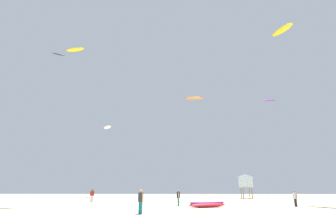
{
  "coord_description": "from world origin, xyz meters",
  "views": [
    {
      "loc": [
        0.76,
        -15.47,
        1.95
      ],
      "look_at": [
        0.0,
        14.35,
        10.75
      ],
      "focal_mm": 27.18,
      "sensor_mm": 36.0,
      "label": 1
    }
  ],
  "objects_px": {
    "kite_aloft_1": "(75,49)",
    "kite_aloft_3": "(59,54)",
    "person_foreground": "(141,199)",
    "kite_aloft_5": "(194,98)",
    "lifeguard_tower": "(245,180)",
    "kite_aloft_0": "(268,100)",
    "person_midground": "(92,194)",
    "kite_grounded_near": "(207,205)",
    "kite_aloft_4": "(107,127)",
    "person_left": "(178,196)",
    "person_right": "(295,197)",
    "kite_aloft_2": "(282,30)"
  },
  "relations": [
    {
      "from": "person_left",
      "to": "kite_aloft_0",
      "type": "distance_m",
      "value": 36.27
    },
    {
      "from": "kite_aloft_1",
      "to": "kite_aloft_5",
      "type": "bearing_deg",
      "value": 29.31
    },
    {
      "from": "kite_aloft_2",
      "to": "kite_grounded_near",
      "type": "bearing_deg",
      "value": -148.86
    },
    {
      "from": "person_midground",
      "to": "kite_aloft_0",
      "type": "xyz_separation_m",
      "value": [
        31.42,
        17.3,
        18.93
      ]
    },
    {
      "from": "lifeguard_tower",
      "to": "kite_aloft_1",
      "type": "height_order",
      "value": "kite_aloft_1"
    },
    {
      "from": "kite_grounded_near",
      "to": "kite_aloft_3",
      "type": "height_order",
      "value": "kite_aloft_3"
    },
    {
      "from": "person_midground",
      "to": "lifeguard_tower",
      "type": "height_order",
      "value": "lifeguard_tower"
    },
    {
      "from": "lifeguard_tower",
      "to": "kite_aloft_0",
      "type": "relative_size",
      "value": 1.37
    },
    {
      "from": "person_foreground",
      "to": "kite_aloft_3",
      "type": "distance_m",
      "value": 38.76
    },
    {
      "from": "person_left",
      "to": "kite_aloft_1",
      "type": "height_order",
      "value": "kite_aloft_1"
    },
    {
      "from": "kite_aloft_1",
      "to": "kite_aloft_2",
      "type": "bearing_deg",
      "value": 7.03
    },
    {
      "from": "kite_aloft_0",
      "to": "kite_aloft_4",
      "type": "distance_m",
      "value": 35.79
    },
    {
      "from": "kite_aloft_2",
      "to": "lifeguard_tower",
      "type": "bearing_deg",
      "value": 110.94
    },
    {
      "from": "kite_grounded_near",
      "to": "kite_aloft_0",
      "type": "height_order",
      "value": "kite_aloft_0"
    },
    {
      "from": "kite_aloft_3",
      "to": "kite_grounded_near",
      "type": "bearing_deg",
      "value": -32.1
    },
    {
      "from": "person_left",
      "to": "person_right",
      "type": "distance_m",
      "value": 12.18
    },
    {
      "from": "kite_aloft_3",
      "to": "kite_aloft_4",
      "type": "height_order",
      "value": "kite_aloft_3"
    },
    {
      "from": "person_foreground",
      "to": "person_left",
      "type": "relative_size",
      "value": 1.08
    },
    {
      "from": "person_right",
      "to": "lifeguard_tower",
      "type": "bearing_deg",
      "value": 68.86
    },
    {
      "from": "person_midground",
      "to": "person_left",
      "type": "xyz_separation_m",
      "value": [
        11.41,
        -6.29,
        -0.02
      ]
    },
    {
      "from": "kite_aloft_5",
      "to": "kite_aloft_1",
      "type": "bearing_deg",
      "value": -150.69
    },
    {
      "from": "person_midground",
      "to": "kite_aloft_4",
      "type": "relative_size",
      "value": 0.49
    },
    {
      "from": "person_midground",
      "to": "kite_aloft_4",
      "type": "xyz_separation_m",
      "value": [
        -3.91,
        19.57,
        13.72
      ]
    },
    {
      "from": "person_midground",
      "to": "kite_grounded_near",
      "type": "distance_m",
      "value": 16.55
    },
    {
      "from": "person_foreground",
      "to": "kite_aloft_4",
      "type": "relative_size",
      "value": 0.51
    },
    {
      "from": "kite_aloft_4",
      "to": "person_right",
      "type": "bearing_deg",
      "value": -44.03
    },
    {
      "from": "kite_aloft_2",
      "to": "person_foreground",
      "type": "bearing_deg",
      "value": -142.8
    },
    {
      "from": "person_left",
      "to": "kite_aloft_1",
      "type": "relative_size",
      "value": 0.57
    },
    {
      "from": "kite_grounded_near",
      "to": "kite_aloft_0",
      "type": "distance_m",
      "value": 36.61
    },
    {
      "from": "kite_aloft_1",
      "to": "kite_aloft_3",
      "type": "distance_m",
      "value": 14.83
    },
    {
      "from": "person_midground",
      "to": "kite_aloft_3",
      "type": "distance_m",
      "value": 28.38
    },
    {
      "from": "lifeguard_tower",
      "to": "kite_aloft_0",
      "type": "distance_m",
      "value": 19.28
    },
    {
      "from": "kite_aloft_2",
      "to": "kite_aloft_3",
      "type": "bearing_deg",
      "value": 169.4
    },
    {
      "from": "person_midground",
      "to": "kite_aloft_5",
      "type": "xyz_separation_m",
      "value": [
        14.45,
        5.97,
        15.58
      ]
    },
    {
      "from": "lifeguard_tower",
      "to": "kite_aloft_3",
      "type": "relative_size",
      "value": 1.77
    },
    {
      "from": "kite_aloft_1",
      "to": "lifeguard_tower",
      "type": "bearing_deg",
      "value": 30.78
    },
    {
      "from": "person_foreground",
      "to": "person_left",
      "type": "xyz_separation_m",
      "value": [
        2.98,
        8.67,
        -0.08
      ]
    },
    {
      "from": "kite_aloft_1",
      "to": "kite_aloft_2",
      "type": "height_order",
      "value": "kite_aloft_2"
    },
    {
      "from": "person_right",
      "to": "kite_aloft_4",
      "type": "bearing_deg",
      "value": 115.11
    },
    {
      "from": "person_foreground",
      "to": "kite_aloft_5",
      "type": "xyz_separation_m",
      "value": [
        6.02,
        20.92,
        15.53
      ]
    },
    {
      "from": "kite_aloft_3",
      "to": "lifeguard_tower",
      "type": "bearing_deg",
      "value": 7.66
    },
    {
      "from": "kite_grounded_near",
      "to": "lifeguard_tower",
      "type": "bearing_deg",
      "value": 65.26
    },
    {
      "from": "kite_aloft_4",
      "to": "kite_aloft_1",
      "type": "bearing_deg",
      "value": -87.45
    },
    {
      "from": "kite_aloft_3",
      "to": "kite_aloft_0",
      "type": "bearing_deg",
      "value": 13.17
    },
    {
      "from": "person_left",
      "to": "kite_grounded_near",
      "type": "xyz_separation_m",
      "value": [
        2.84,
        -2.09,
        -0.72
      ]
    },
    {
      "from": "person_right",
      "to": "kite_aloft_0",
      "type": "xyz_separation_m",
      "value": [
        7.85,
        24.29,
        18.99
      ]
    },
    {
      "from": "kite_aloft_1",
      "to": "kite_aloft_5",
      "type": "height_order",
      "value": "kite_aloft_1"
    },
    {
      "from": "person_foreground",
      "to": "kite_aloft_4",
      "type": "height_order",
      "value": "kite_aloft_4"
    },
    {
      "from": "person_midground",
      "to": "kite_aloft_0",
      "type": "relative_size",
      "value": 0.55
    },
    {
      "from": "kite_grounded_near",
      "to": "person_midground",
      "type": "bearing_deg",
      "value": 149.57
    }
  ]
}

